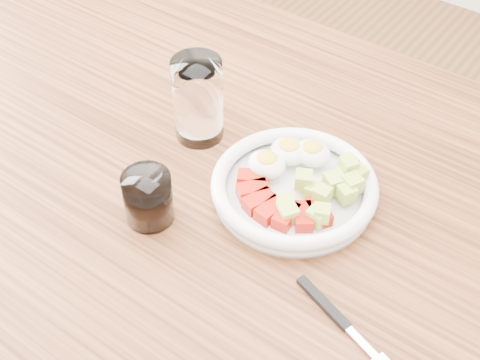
% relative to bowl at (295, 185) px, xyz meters
% --- Properties ---
extents(dining_table, '(1.50, 0.90, 0.77)m').
position_rel_bowl_xyz_m(dining_table, '(-0.05, -0.05, -0.12)').
color(dining_table, brown).
rests_on(dining_table, ground).
extents(bowl, '(0.23, 0.23, 0.05)m').
position_rel_bowl_xyz_m(bowl, '(0.00, 0.00, 0.00)').
color(bowl, white).
rests_on(bowl, dining_table).
extents(fork, '(0.17, 0.07, 0.01)m').
position_rel_bowl_xyz_m(fork, '(0.15, -0.14, -0.02)').
color(fork, black).
rests_on(fork, dining_table).
extents(water_glass, '(0.07, 0.07, 0.13)m').
position_rel_bowl_xyz_m(water_glass, '(-0.19, 0.02, 0.04)').
color(water_glass, white).
rests_on(water_glass, dining_table).
extents(coffee_glass, '(0.06, 0.06, 0.07)m').
position_rel_bowl_xyz_m(coffee_glass, '(-0.13, -0.15, 0.02)').
color(coffee_glass, white).
rests_on(coffee_glass, dining_table).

